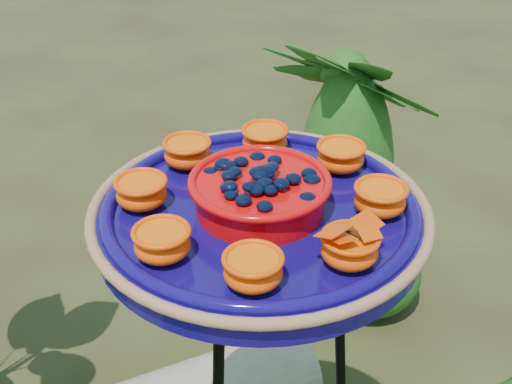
% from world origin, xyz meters
% --- Properties ---
extents(feeder_dish, '(0.54, 0.54, 0.11)m').
position_xyz_m(feeder_dish, '(0.08, -0.13, 0.97)').
color(feeder_dish, '#100758').
rests_on(feeder_dish, tripod_stand).
extents(shrub_back_right, '(0.69, 0.69, 0.89)m').
position_xyz_m(shrub_back_right, '(0.68, 0.65, 0.45)').
color(shrub_back_right, '#1F4E14').
rests_on(shrub_back_right, ground).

